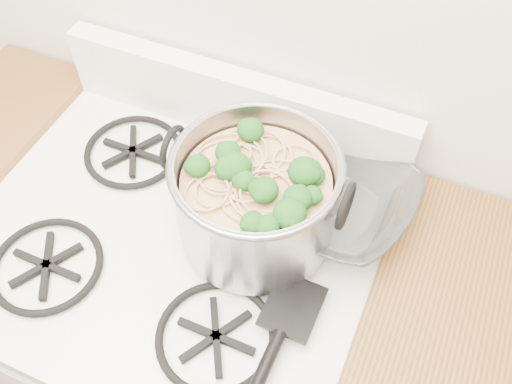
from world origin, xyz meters
name	(u,v)px	position (x,y,z in m)	size (l,w,h in m)	color
gas_range	(191,337)	(0.00, 1.26, 0.44)	(0.76, 0.66, 0.92)	white
counter_left	(27,262)	(-0.51, 1.26, 0.46)	(0.25, 0.65, 0.92)	silver
stock_pot	(256,199)	(0.15, 1.33, 1.02)	(0.32, 0.29, 0.20)	#9999A1
spatula	(293,304)	(0.27, 1.21, 0.94)	(0.29, 0.31, 0.02)	black
glass_bowl	(333,204)	(0.26, 1.43, 0.94)	(0.12, 0.12, 0.03)	white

